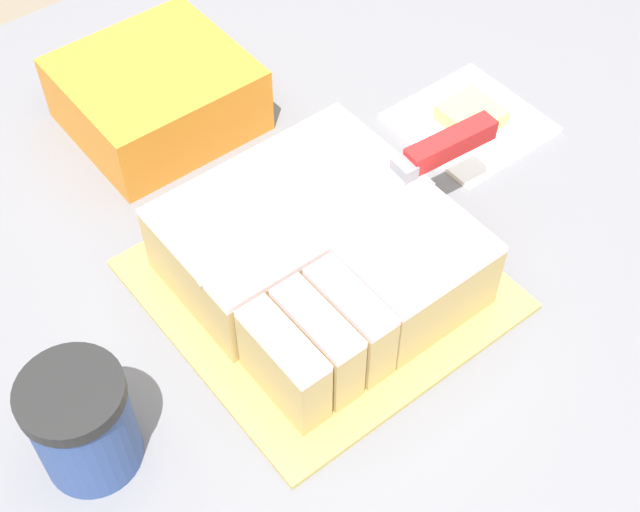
% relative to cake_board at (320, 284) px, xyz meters
% --- Properties ---
extents(countertop, '(1.40, 1.10, 0.90)m').
position_rel_cake_board_xyz_m(countertop, '(0.06, 0.04, -0.46)').
color(countertop, slate).
rests_on(countertop, ground_plane).
extents(cake_board, '(0.30, 0.31, 0.01)m').
position_rel_cake_board_xyz_m(cake_board, '(0.00, 0.00, 0.00)').
color(cake_board, gold).
rests_on(cake_board, countertop).
extents(cake, '(0.24, 0.25, 0.08)m').
position_rel_cake_board_xyz_m(cake, '(0.00, 0.00, 0.04)').
color(cake, tan).
rests_on(cake, cake_board).
extents(knife, '(0.34, 0.05, 0.02)m').
position_rel_cake_board_xyz_m(knife, '(0.12, 0.00, 0.09)').
color(knife, silver).
rests_on(knife, cake).
extents(coffee_cup, '(0.09, 0.09, 0.11)m').
position_rel_cake_board_xyz_m(coffee_cup, '(-0.27, -0.02, 0.05)').
color(coffee_cup, '#334C8C').
rests_on(coffee_cup, countertop).
extents(paper_napkin, '(0.15, 0.15, 0.01)m').
position_rel_cake_board_xyz_m(paper_napkin, '(0.28, 0.08, -0.00)').
color(paper_napkin, white).
rests_on(paper_napkin, countertop).
extents(brownie, '(0.06, 0.06, 0.02)m').
position_rel_cake_board_xyz_m(brownie, '(0.28, 0.08, 0.01)').
color(brownie, tan).
rests_on(brownie, paper_napkin).
extents(storage_box, '(0.19, 0.18, 0.08)m').
position_rel_cake_board_xyz_m(storage_box, '(0.00, 0.30, 0.04)').
color(storage_box, orange).
rests_on(storage_box, countertop).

